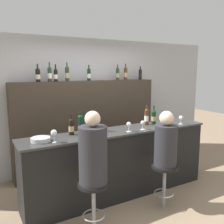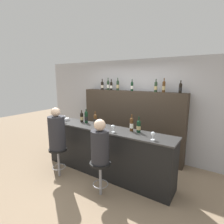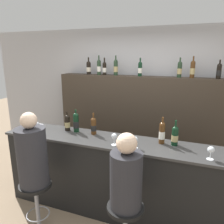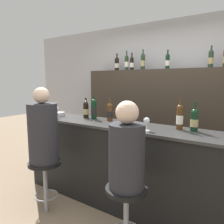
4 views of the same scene
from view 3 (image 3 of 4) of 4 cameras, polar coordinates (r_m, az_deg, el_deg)
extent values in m
plane|color=#8C755B|center=(3.20, -1.45, -27.00)|extent=(16.00, 16.00, 0.00)
cube|color=#B2B2B7|center=(4.08, 7.35, 2.88)|extent=(6.40, 0.05, 2.60)
cube|color=black|center=(3.08, 0.34, -16.82)|extent=(3.03, 0.51, 1.04)
cube|color=#333333|center=(2.84, 0.36, -7.63)|extent=(3.07, 0.55, 0.03)
cube|color=#382D23|center=(3.98, 6.40, -3.55)|extent=(2.88, 0.28, 1.78)
cylinder|color=black|center=(3.22, -11.59, -3.08)|extent=(0.08, 0.08, 0.20)
cylinder|color=tan|center=(3.22, -11.58, -3.24)|extent=(0.08, 0.08, 0.08)
sphere|color=black|center=(3.19, -11.68, -1.39)|extent=(0.08, 0.08, 0.08)
cylinder|color=black|center=(3.17, -11.73, -0.48)|extent=(0.02, 0.02, 0.07)
cylinder|color=black|center=(3.14, -9.36, -3.03)|extent=(0.08, 0.08, 0.24)
cylinder|color=black|center=(3.14, -9.35, -3.24)|extent=(0.08, 0.08, 0.10)
sphere|color=black|center=(3.10, -9.45, -0.94)|extent=(0.08, 0.08, 0.08)
cylinder|color=black|center=(3.09, -9.49, -0.03)|extent=(0.02, 0.02, 0.07)
cylinder|color=#4C2D14|center=(3.02, -4.83, -3.98)|extent=(0.07, 0.07, 0.20)
cylinder|color=black|center=(3.03, -4.83, -4.16)|extent=(0.08, 0.08, 0.08)
sphere|color=#4C2D14|center=(2.99, -4.87, -2.19)|extent=(0.07, 0.07, 0.07)
cylinder|color=#4C2D14|center=(2.98, -4.90, -1.09)|extent=(0.02, 0.02, 0.09)
cylinder|color=#4C2D14|center=(2.77, 12.91, -5.67)|extent=(0.07, 0.07, 0.24)
cylinder|color=white|center=(2.77, 12.89, -5.90)|extent=(0.07, 0.07, 0.10)
sphere|color=#4C2D14|center=(2.73, 13.05, -3.31)|extent=(0.07, 0.07, 0.07)
cylinder|color=#4C2D14|center=(2.71, 13.12, -2.18)|extent=(0.02, 0.02, 0.08)
cylinder|color=black|center=(2.76, 16.08, -6.38)|extent=(0.08, 0.08, 0.20)
cylinder|color=tan|center=(2.76, 16.07, -6.57)|extent=(0.08, 0.08, 0.08)
sphere|color=black|center=(2.73, 16.23, -4.42)|extent=(0.08, 0.08, 0.08)
cylinder|color=black|center=(2.71, 16.33, -3.11)|extent=(0.02, 0.02, 0.10)
cylinder|color=black|center=(4.11, -6.10, 11.12)|extent=(0.08, 0.08, 0.20)
cylinder|color=beige|center=(4.11, -6.10, 10.99)|extent=(0.08, 0.08, 0.08)
sphere|color=black|center=(4.11, -6.14, 12.51)|extent=(0.08, 0.08, 0.08)
cylinder|color=black|center=(4.11, -6.16, 13.39)|extent=(0.02, 0.02, 0.10)
cylinder|color=#233823|center=(4.02, -3.42, 11.32)|extent=(0.07, 0.07, 0.23)
cylinder|color=white|center=(4.02, -3.42, 11.16)|extent=(0.07, 0.07, 0.09)
sphere|color=#233823|center=(4.02, -3.44, 12.95)|extent=(0.07, 0.07, 0.07)
cylinder|color=#233823|center=(4.02, -3.46, 13.86)|extent=(0.02, 0.02, 0.10)
cylinder|color=black|center=(3.98, -1.98, 11.05)|extent=(0.07, 0.07, 0.19)
cylinder|color=white|center=(3.98, -1.98, 10.91)|extent=(0.07, 0.07, 0.08)
sphere|color=black|center=(3.98, -1.99, 12.45)|extent=(0.07, 0.07, 0.07)
cylinder|color=black|center=(3.97, -2.00, 13.33)|extent=(0.02, 0.02, 0.10)
cylinder|color=#233823|center=(3.90, 0.98, 11.29)|extent=(0.07, 0.07, 0.24)
cylinder|color=tan|center=(3.90, 0.98, 11.12)|extent=(0.07, 0.07, 0.09)
sphere|color=#233823|center=(3.90, 0.99, 13.02)|extent=(0.07, 0.07, 0.07)
cylinder|color=#233823|center=(3.90, 1.00, 13.89)|extent=(0.02, 0.02, 0.09)
cylinder|color=black|center=(3.78, 7.33, 10.84)|extent=(0.07, 0.07, 0.21)
cylinder|color=white|center=(3.78, 7.32, 10.68)|extent=(0.07, 0.07, 0.08)
sphere|color=black|center=(3.77, 7.38, 12.41)|extent=(0.07, 0.07, 0.07)
cylinder|color=black|center=(3.77, 7.41, 13.24)|extent=(0.02, 0.02, 0.08)
cylinder|color=#233823|center=(3.68, 17.21, 10.30)|extent=(0.07, 0.07, 0.22)
cylinder|color=tan|center=(3.68, 17.20, 10.13)|extent=(0.07, 0.07, 0.09)
sphere|color=#233823|center=(3.68, 17.35, 11.98)|extent=(0.07, 0.07, 0.07)
cylinder|color=#233823|center=(3.68, 17.41, 12.82)|extent=(0.02, 0.02, 0.08)
cylinder|color=#4C2D14|center=(3.68, 20.27, 10.14)|extent=(0.07, 0.07, 0.23)
cylinder|color=tan|center=(3.68, 20.25, 9.96)|extent=(0.07, 0.07, 0.09)
sphere|color=#4C2D14|center=(3.67, 20.43, 11.92)|extent=(0.07, 0.07, 0.07)
cylinder|color=#4C2D14|center=(3.67, 20.52, 12.84)|extent=(0.02, 0.02, 0.09)
cylinder|color=black|center=(3.69, 26.12, 9.30)|extent=(0.07, 0.07, 0.20)
cylinder|color=black|center=(3.69, 26.11, 9.15)|extent=(0.07, 0.07, 0.08)
sphere|color=black|center=(3.69, 26.30, 10.80)|extent=(0.07, 0.07, 0.07)
cylinder|color=black|center=(3.68, 26.39, 11.59)|extent=(0.02, 0.02, 0.07)
cylinder|color=silver|center=(3.24, -18.94, -5.27)|extent=(0.06, 0.06, 0.00)
cylinder|color=silver|center=(3.23, -19.01, -4.50)|extent=(0.01, 0.01, 0.09)
sphere|color=silver|center=(3.20, -19.13, -3.14)|extent=(0.08, 0.08, 0.08)
cylinder|color=silver|center=(2.69, 0.57, -8.56)|extent=(0.07, 0.07, 0.00)
cylinder|color=silver|center=(2.67, 0.58, -7.75)|extent=(0.01, 0.01, 0.08)
sphere|color=silver|center=(2.65, 0.58, -6.33)|extent=(0.07, 0.07, 0.07)
cylinder|color=silver|center=(2.62, 5.98, -9.31)|extent=(0.07, 0.07, 0.00)
cylinder|color=silver|center=(2.60, 6.00, -8.51)|extent=(0.01, 0.01, 0.08)
sphere|color=silver|center=(2.58, 6.05, -7.12)|extent=(0.07, 0.07, 0.07)
cylinder|color=silver|center=(2.56, 24.22, -11.18)|extent=(0.07, 0.07, 0.00)
cylinder|color=silver|center=(2.55, 24.31, -10.41)|extent=(0.01, 0.01, 0.07)
sphere|color=silver|center=(2.52, 24.48, -8.98)|extent=(0.07, 0.07, 0.07)
cylinder|color=#B7B7BC|center=(3.41, -19.51, -3.86)|extent=(0.25, 0.25, 0.06)
cylinder|color=gray|center=(3.09, -18.88, -22.58)|extent=(0.05, 0.05, 0.60)
torus|color=gray|center=(3.14, -18.74, -23.90)|extent=(0.28, 0.28, 0.02)
cylinder|color=black|center=(2.91, -19.43, -17.54)|extent=(0.38, 0.38, 0.04)
cylinder|color=#28282D|center=(2.73, -20.10, -10.96)|extent=(0.34, 0.34, 0.70)
sphere|color=beige|center=(2.58, -20.95, -2.07)|extent=(0.19, 0.19, 0.19)
cylinder|color=black|center=(2.44, 3.54, -23.66)|extent=(0.38, 0.38, 0.04)
cylinder|color=#28282D|center=(2.26, 3.67, -17.42)|extent=(0.32, 0.32, 0.59)
sphere|color=beige|center=(2.07, 3.85, -8.17)|extent=(0.20, 0.20, 0.20)
camera|label=1|loc=(2.98, -83.22, -1.03)|focal=40.00mm
camera|label=2|loc=(1.30, 130.16, -10.40)|focal=28.00mm
camera|label=4|loc=(0.70, 65.09, -45.43)|focal=35.00mm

